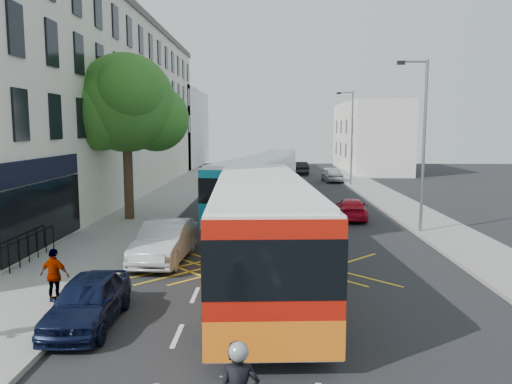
# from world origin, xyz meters

# --- Properties ---
(ground) EXTENTS (120.00, 120.00, 0.00)m
(ground) POSITION_xyz_m (0.00, 0.00, 0.00)
(ground) COLOR black
(ground) RESTS_ON ground
(pavement_left) EXTENTS (5.00, 70.00, 0.15)m
(pavement_left) POSITION_xyz_m (-8.50, 15.00, 0.07)
(pavement_left) COLOR gray
(pavement_left) RESTS_ON ground
(pavement_right) EXTENTS (3.00, 70.00, 0.15)m
(pavement_right) POSITION_xyz_m (7.50, 15.00, 0.07)
(pavement_right) COLOR gray
(pavement_right) RESTS_ON ground
(terrace_main) EXTENTS (8.30, 45.00, 13.50)m
(terrace_main) POSITION_xyz_m (-14.00, 24.49, 6.76)
(terrace_main) COLOR beige
(terrace_main) RESTS_ON ground
(terrace_far) EXTENTS (8.00, 20.00, 10.00)m
(terrace_far) POSITION_xyz_m (-14.00, 55.00, 5.00)
(terrace_far) COLOR silver
(terrace_far) RESTS_ON ground
(building_right) EXTENTS (6.00, 18.00, 8.00)m
(building_right) POSITION_xyz_m (11.00, 48.00, 4.00)
(building_right) COLOR silver
(building_right) RESTS_ON ground
(street_tree) EXTENTS (6.30, 5.70, 8.80)m
(street_tree) POSITION_xyz_m (-8.51, 14.97, 6.29)
(street_tree) COLOR #382619
(street_tree) RESTS_ON pavement_left
(lamp_near) EXTENTS (1.45, 0.15, 8.00)m
(lamp_near) POSITION_xyz_m (6.20, 12.00, 4.62)
(lamp_near) COLOR slate
(lamp_near) RESTS_ON pavement_right
(lamp_far) EXTENTS (1.45, 0.15, 8.00)m
(lamp_far) POSITION_xyz_m (6.20, 32.00, 4.62)
(lamp_far) COLOR slate
(lamp_far) RESTS_ON pavement_right
(railings) EXTENTS (0.08, 5.60, 1.14)m
(railings) POSITION_xyz_m (-9.70, 5.30, 0.72)
(railings) COLOR black
(railings) RESTS_ON pavement_left
(bus_near) EXTENTS (3.55, 12.46, 3.47)m
(bus_near) POSITION_xyz_m (-1.20, 3.95, 1.83)
(bus_near) COLOR silver
(bus_near) RESTS_ON ground
(bus_mid) EXTENTS (5.08, 12.10, 3.32)m
(bus_mid) POSITION_xyz_m (-1.64, 16.45, 1.75)
(bus_mid) COLOR silver
(bus_mid) RESTS_ON ground
(bus_far) EXTENTS (3.73, 11.01, 3.03)m
(bus_far) POSITION_xyz_m (-0.16, 31.40, 1.60)
(bus_far) COLOR silver
(bus_far) RESTS_ON ground
(parked_car_blue) EXTENTS (1.64, 3.85, 1.30)m
(parked_car_blue) POSITION_xyz_m (-5.60, 0.64, 0.65)
(parked_car_blue) COLOR black
(parked_car_blue) RESTS_ON ground
(parked_car_silver) EXTENTS (1.92, 4.73, 1.53)m
(parked_car_silver) POSITION_xyz_m (-4.90, 6.88, 0.76)
(parked_car_silver) COLOR #B5B8BE
(parked_car_silver) RESTS_ON ground
(red_hatchback) EXTENTS (1.98, 4.10, 1.15)m
(red_hatchback) POSITION_xyz_m (3.66, 15.92, 0.58)
(red_hatchback) COLOR #B8071C
(red_hatchback) RESTS_ON ground
(distant_car_grey) EXTENTS (2.73, 5.24, 1.41)m
(distant_car_grey) POSITION_xyz_m (-0.69, 42.36, 0.70)
(distant_car_grey) COLOR #3B3C42
(distant_car_grey) RESTS_ON ground
(distant_car_silver) EXTENTS (1.81, 4.07, 1.36)m
(distant_car_silver) POSITION_xyz_m (5.13, 35.45, 0.68)
(distant_car_silver) COLOR #B1B5B9
(distant_car_silver) RESTS_ON ground
(distant_car_dark) EXTENTS (1.83, 4.37, 1.40)m
(distant_car_dark) POSITION_xyz_m (2.50, 42.78, 0.70)
(distant_car_dark) COLOR black
(distant_car_dark) RESTS_ON ground
(pedestrian_far) EXTENTS (0.95, 0.54, 1.53)m
(pedestrian_far) POSITION_xyz_m (-7.00, 1.94, 0.91)
(pedestrian_far) COLOR gray
(pedestrian_far) RESTS_ON pavement_left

